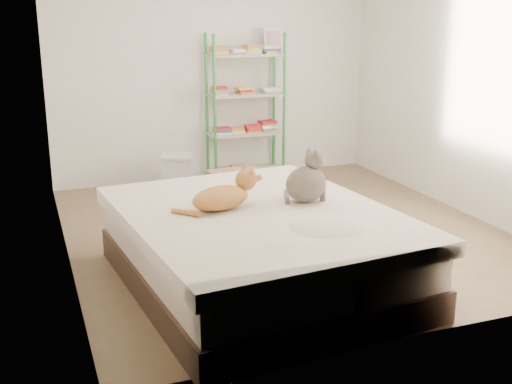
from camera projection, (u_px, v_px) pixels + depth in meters
name	position (u px, v px, depth m)	size (l,w,h in m)	color
room	(285.00, 88.00, 5.52)	(3.81, 4.21, 2.61)	olive
bed	(257.00, 248.00, 4.64)	(2.00, 2.41, 0.57)	brown
orange_cat	(221.00, 195.00, 4.56)	(0.54, 0.29, 0.22)	#C57F38
grey_cat	(306.00, 176.00, 4.72)	(0.29, 0.34, 0.39)	#705F54
shelf_unit	(246.00, 104.00, 7.43)	(0.91, 0.36, 1.74)	green
cardboard_box	(238.00, 190.00, 6.49)	(0.55, 0.53, 0.44)	tan
white_bin	(177.00, 172.00, 7.13)	(0.41, 0.39, 0.40)	silver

